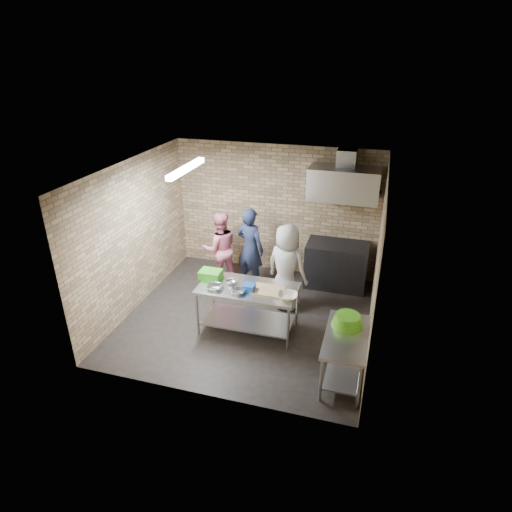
# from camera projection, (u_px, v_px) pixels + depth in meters

# --- Properties ---
(floor) EXTENTS (4.20, 4.20, 0.00)m
(floor) POSITION_uv_depth(u_px,v_px,m) (248.00, 318.00, 7.82)
(floor) COLOR black
(floor) RESTS_ON ground
(ceiling) EXTENTS (4.20, 4.20, 0.00)m
(ceiling) POSITION_uv_depth(u_px,v_px,m) (246.00, 169.00, 6.64)
(ceiling) COLOR black
(ceiling) RESTS_ON ground
(back_wall) EXTENTS (4.20, 0.06, 2.70)m
(back_wall) POSITION_uv_depth(u_px,v_px,m) (276.00, 210.00, 8.96)
(back_wall) COLOR tan
(back_wall) RESTS_ON ground
(front_wall) EXTENTS (4.20, 0.06, 2.70)m
(front_wall) POSITION_uv_depth(u_px,v_px,m) (200.00, 313.00, 5.50)
(front_wall) COLOR tan
(front_wall) RESTS_ON ground
(left_wall) EXTENTS (0.06, 4.00, 2.70)m
(left_wall) POSITION_uv_depth(u_px,v_px,m) (135.00, 236.00, 7.76)
(left_wall) COLOR tan
(left_wall) RESTS_ON ground
(right_wall) EXTENTS (0.06, 4.00, 2.70)m
(right_wall) POSITION_uv_depth(u_px,v_px,m) (377.00, 265.00, 6.70)
(right_wall) COLOR tan
(right_wall) RESTS_ON ground
(prep_table) EXTENTS (1.64, 0.82, 0.82)m
(prep_table) POSITION_uv_depth(u_px,v_px,m) (248.00, 309.00, 7.33)
(prep_table) COLOR silver
(prep_table) RESTS_ON floor
(side_counter) EXTENTS (0.60, 1.20, 0.75)m
(side_counter) POSITION_uv_depth(u_px,v_px,m) (344.00, 357.00, 6.25)
(side_counter) COLOR silver
(side_counter) RESTS_ON floor
(stove) EXTENTS (1.20, 0.70, 0.90)m
(stove) POSITION_uv_depth(u_px,v_px,m) (336.00, 265.00, 8.71)
(stove) COLOR black
(stove) RESTS_ON floor
(range_hood) EXTENTS (1.30, 0.60, 0.60)m
(range_hood) POSITION_uv_depth(u_px,v_px,m) (344.00, 184.00, 8.03)
(range_hood) COLOR silver
(range_hood) RESTS_ON back_wall
(hood_duct) EXTENTS (0.35, 0.30, 0.30)m
(hood_duct) POSITION_uv_depth(u_px,v_px,m) (347.00, 158.00, 7.97)
(hood_duct) COLOR #A5A8AD
(hood_duct) RESTS_ON back_wall
(wall_shelf) EXTENTS (0.80, 0.20, 0.04)m
(wall_shelf) POSITION_uv_depth(u_px,v_px,m) (360.00, 192.00, 8.20)
(wall_shelf) COLOR #3F2B19
(wall_shelf) RESTS_ON back_wall
(fluorescent_fixture) EXTENTS (0.10, 1.25, 0.08)m
(fluorescent_fixture) POSITION_uv_depth(u_px,v_px,m) (186.00, 169.00, 6.92)
(fluorescent_fixture) COLOR white
(fluorescent_fixture) RESTS_ON ceiling
(green_crate) EXTENTS (0.36, 0.27, 0.15)m
(green_crate) POSITION_uv_depth(u_px,v_px,m) (211.00, 275.00, 7.40)
(green_crate) COLOR green
(green_crate) RESTS_ON prep_table
(blue_tub) EXTENTS (0.18, 0.18, 0.12)m
(blue_tub) POSITION_uv_depth(u_px,v_px,m) (249.00, 288.00, 7.03)
(blue_tub) COLOR #1753AE
(blue_tub) RESTS_ON prep_table
(cutting_board) EXTENTS (0.50, 0.38, 0.03)m
(cutting_board) POSITION_uv_depth(u_px,v_px,m) (268.00, 290.00, 7.04)
(cutting_board) COLOR #DAB87E
(cutting_board) RESTS_ON prep_table
(mixing_bowl_a) EXTENTS (0.28, 0.28, 0.06)m
(mixing_bowl_a) POSITION_uv_depth(u_px,v_px,m) (215.00, 287.00, 7.09)
(mixing_bowl_a) COLOR #B5B6BC
(mixing_bowl_a) RESTS_ON prep_table
(mixing_bowl_b) EXTENTS (0.22, 0.22, 0.06)m
(mixing_bowl_b) POSITION_uv_depth(u_px,v_px,m) (232.00, 282.00, 7.26)
(mixing_bowl_b) COLOR silver
(mixing_bowl_b) RESTS_ON prep_table
(mixing_bowl_c) EXTENTS (0.26, 0.26, 0.06)m
(mixing_bowl_c) POSITION_uv_depth(u_px,v_px,m) (238.00, 291.00, 6.98)
(mixing_bowl_c) COLOR silver
(mixing_bowl_c) RESTS_ON prep_table
(ceramic_bowl) EXTENTS (0.35, 0.35, 0.08)m
(ceramic_bowl) POSITION_uv_depth(u_px,v_px,m) (288.00, 296.00, 6.83)
(ceramic_bowl) COLOR beige
(ceramic_bowl) RESTS_ON prep_table
(green_basin) EXTENTS (0.46, 0.46, 0.17)m
(green_basin) POSITION_uv_depth(u_px,v_px,m) (347.00, 320.00, 6.27)
(green_basin) COLOR #59C626
(green_basin) RESTS_ON side_counter
(bottle_red) EXTENTS (0.07, 0.07, 0.18)m
(bottle_red) POSITION_uv_depth(u_px,v_px,m) (347.00, 185.00, 8.22)
(bottle_red) COLOR #B22619
(bottle_red) RESTS_ON wall_shelf
(bottle_green) EXTENTS (0.06, 0.06, 0.15)m
(bottle_green) POSITION_uv_depth(u_px,v_px,m) (369.00, 188.00, 8.12)
(bottle_green) COLOR green
(bottle_green) RESTS_ON wall_shelf
(man_navy) EXTENTS (0.70, 0.57, 1.65)m
(man_navy) POSITION_uv_depth(u_px,v_px,m) (250.00, 248.00, 8.53)
(man_navy) COLOR black
(man_navy) RESTS_ON floor
(woman_pink) EXTENTS (0.93, 0.87, 1.51)m
(woman_pink) POSITION_uv_depth(u_px,v_px,m) (220.00, 248.00, 8.69)
(woman_pink) COLOR pink
(woman_pink) RESTS_ON floor
(woman_white) EXTENTS (0.91, 0.74, 1.62)m
(woman_white) POSITION_uv_depth(u_px,v_px,m) (286.00, 267.00, 7.84)
(woman_white) COLOR silver
(woman_white) RESTS_ON floor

